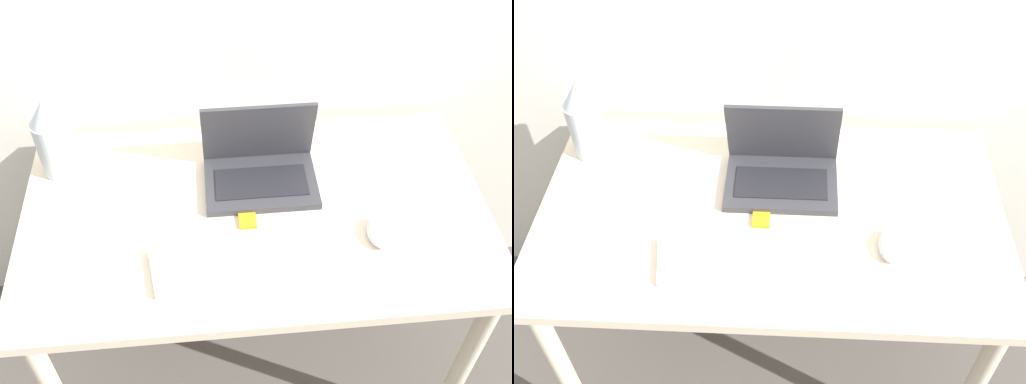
% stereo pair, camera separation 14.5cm
% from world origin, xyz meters
% --- Properties ---
extents(desk, '(1.20, 0.69, 0.76)m').
position_xyz_m(desk, '(0.00, 0.35, 0.66)').
color(desk, beige).
rests_on(desk, ground_plane).
extents(laptop, '(0.30, 0.21, 0.22)m').
position_xyz_m(laptop, '(0.02, 0.46, 0.81)').
color(laptop, '#333338').
rests_on(laptop, desk).
extents(keyboard, '(0.49, 0.20, 0.02)m').
position_xyz_m(keyboard, '(-0.03, 0.20, 0.77)').
color(keyboard, silver).
rests_on(keyboard, desk).
extents(mouse, '(0.07, 0.10, 0.03)m').
position_xyz_m(mouse, '(0.30, 0.23, 0.77)').
color(mouse, silver).
rests_on(mouse, desk).
extents(vase, '(0.10, 0.10, 0.24)m').
position_xyz_m(vase, '(-0.51, 0.55, 0.88)').
color(vase, silver).
rests_on(vase, desk).
extents(mp3_player, '(0.04, 0.05, 0.01)m').
position_xyz_m(mp3_player, '(-0.02, 0.31, 0.76)').
color(mp3_player, orange).
rests_on(mp3_player, desk).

